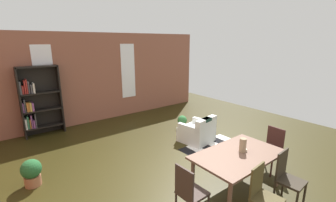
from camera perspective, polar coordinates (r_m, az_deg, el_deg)
ground_plane at (r=4.98m, az=2.14°, el=-18.93°), size 11.76×11.76×0.00m
back_wall_brick at (r=8.29m, az=-18.62°, el=5.29°), size 9.02×0.12×3.03m
window_pane_0 at (r=7.86m, az=-28.21°, el=4.97°), size 0.55×0.02×1.97m
window_pane_1 at (r=8.76m, az=-9.84°, el=7.30°), size 0.55×0.02×1.97m
dining_table at (r=4.53m, az=16.91°, el=-13.30°), size 1.68×1.02×0.76m
vase_on_table at (r=4.53m, az=18.01°, el=-10.35°), size 0.13×0.13×0.27m
tealight_candle_0 at (r=4.60m, az=18.75°, el=-11.48°), size 0.04×0.04×0.05m
dining_chair_head_right at (r=5.55m, az=24.25°, el=-10.51°), size 0.41×0.41×0.95m
dining_chair_near_left at (r=4.01m, az=22.38°, el=-20.54°), size 0.44×0.44×0.95m
dining_chair_near_right at (r=4.60m, az=27.35°, el=-16.27°), size 0.43×0.43×0.95m
dining_chair_head_left at (r=3.81m, az=5.24°, el=-21.35°), size 0.41×0.41×0.95m
bookshelf_tall at (r=7.75m, az=-29.56°, el=-0.08°), size 1.09×0.32×2.06m
armchair_white at (r=6.57m, az=7.34°, el=-7.61°), size 0.92×0.92×0.75m
potted_plant_by_shelf at (r=5.37m, az=-30.67°, el=-14.84°), size 0.37×0.37×0.54m
potted_plant_corner at (r=7.51m, az=3.53°, el=-5.09°), size 0.30×0.30×0.42m
striped_rug at (r=6.44m, az=10.54°, el=-10.88°), size 1.68×0.78×0.01m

